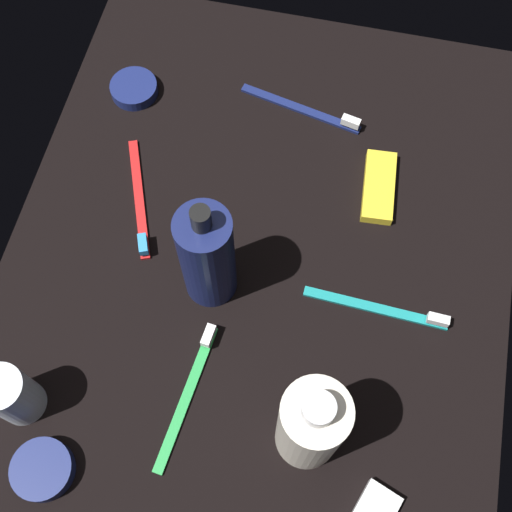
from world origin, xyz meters
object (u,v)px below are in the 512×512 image
bodywash_bottle (311,425)px  toothbrush_red (139,204)px  cream_tin_right (43,470)px  toothbrush_navy (308,110)px  cream_tin_left (134,89)px  toothbrush_teal (385,309)px  lotion_bottle (207,256)px  snack_bar_yellow (379,187)px  toothbrush_green (190,387)px  deodorant_stick (12,395)px

bodywash_bottle → toothbrush_red: (-24.70, -26.97, -7.50)cm
toothbrush_red → cream_tin_right: 34.52cm
toothbrush_navy → cream_tin_left: size_ratio=2.66×
bodywash_bottle → toothbrush_navy: bearing=-169.7°
toothbrush_teal → cream_tin_left: toothbrush_teal is taller
lotion_bottle → cream_tin_right: (25.88, -12.72, -7.30)cm
snack_bar_yellow → cream_tin_left: size_ratio=1.55×
lotion_bottle → cream_tin_right: 29.75cm
lotion_bottle → snack_bar_yellow: lotion_bottle is taller
bodywash_bottle → cream_tin_right: size_ratio=2.62×
bodywash_bottle → toothbrush_navy: size_ratio=1.00×
bodywash_bottle → toothbrush_green: bodywash_bottle is taller
cream_tin_right → bodywash_bottle: bearing=109.5°
lotion_bottle → bodywash_bottle: 22.02cm
toothbrush_red → snack_bar_yellow: (-9.26, 30.44, 0.14)cm
toothbrush_green → cream_tin_right: 18.32cm
lotion_bottle → deodorant_stick: 26.40cm
toothbrush_red → toothbrush_teal: bearing=77.2°
toothbrush_teal → deodorant_stick: bearing=-62.7°
toothbrush_navy → snack_bar_yellow: size_ratio=1.72×
toothbrush_teal → cream_tin_right: size_ratio=2.64×
deodorant_stick → toothbrush_green: 19.64cm
lotion_bottle → toothbrush_navy: 30.06cm
toothbrush_green → snack_bar_yellow: size_ratio=1.73×
toothbrush_navy → cream_tin_right: same height
deodorant_stick → toothbrush_navy: deodorant_stick is taller
snack_bar_yellow → toothbrush_navy: bearing=-135.8°
deodorant_stick → toothbrush_red: bearing=168.4°
toothbrush_navy → toothbrush_red: same height
toothbrush_red → snack_bar_yellow: toothbrush_red is taller
bodywash_bottle → toothbrush_green: (-2.58, -14.30, -7.50)cm
bodywash_bottle → snack_bar_yellow: 34.92cm
snack_bar_yellow → toothbrush_teal: bearing=6.5°
snack_bar_yellow → deodorant_stick: bearing=-48.2°
bodywash_bottle → toothbrush_red: bodywash_bottle is taller
toothbrush_teal → cream_tin_left: size_ratio=2.69×
bodywash_bottle → deodorant_stick: (3.21, -32.68, -3.66)cm
toothbrush_navy → snack_bar_yellow: bearing=48.2°
bodywash_bottle → snack_bar_yellow: bodywash_bottle is taller
toothbrush_teal → toothbrush_navy: bearing=-151.7°
snack_bar_yellow → toothbrush_green: bearing=-33.5°
deodorant_stick → cream_tin_right: 8.91cm
toothbrush_red → cream_tin_left: bearing=-161.2°
toothbrush_navy → toothbrush_green: bearing=-8.5°
bodywash_bottle → deodorant_stick: bearing=-84.4°
toothbrush_red → toothbrush_green: size_ratio=0.95×
lotion_bottle → bodywash_bottle: (16.06, 15.06, -0.23)cm
deodorant_stick → snack_bar_yellow: deodorant_stick is taller
toothbrush_red → cream_tin_left: toothbrush_red is taller
bodywash_bottle → cream_tin_left: bearing=-142.1°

